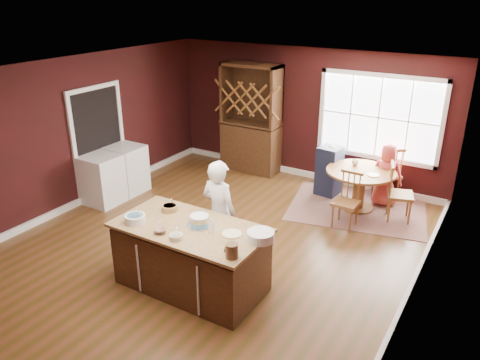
% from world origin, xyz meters
% --- Properties ---
extents(room_shell, '(7.00, 7.00, 7.00)m').
position_xyz_m(room_shell, '(0.00, 0.00, 1.35)').
color(room_shell, brown).
rests_on(room_shell, ground).
extents(window, '(2.36, 0.10, 1.66)m').
position_xyz_m(window, '(1.50, 3.47, 1.50)').
color(window, white).
rests_on(window, room_shell).
extents(doorway, '(0.08, 1.26, 2.13)m').
position_xyz_m(doorway, '(-2.97, 0.60, 1.02)').
color(doorway, white).
rests_on(doorway, room_shell).
extents(kitchen_island, '(2.01, 1.05, 0.92)m').
position_xyz_m(kitchen_island, '(0.39, -1.02, 0.44)').
color(kitchen_island, '#371A11').
rests_on(kitchen_island, ground).
extents(dining_table, '(1.23, 1.23, 0.75)m').
position_xyz_m(dining_table, '(1.54, 2.51, 0.53)').
color(dining_table, brown).
rests_on(dining_table, ground).
extents(baker, '(0.62, 0.44, 1.60)m').
position_xyz_m(baker, '(0.37, -0.31, 0.80)').
color(baker, silver).
rests_on(baker, ground).
extents(layer_cake, '(0.34, 0.34, 0.14)m').
position_xyz_m(layer_cake, '(0.48, -0.93, 0.99)').
color(layer_cake, silver).
rests_on(layer_cake, kitchen_island).
extents(bowl_blue, '(0.27, 0.27, 0.10)m').
position_xyz_m(bowl_blue, '(-0.30, -1.30, 0.97)').
color(bowl_blue, silver).
rests_on(bowl_blue, kitchen_island).
extents(bowl_yellow, '(0.22, 0.22, 0.08)m').
position_xyz_m(bowl_yellow, '(-0.13, -0.80, 0.96)').
color(bowl_yellow, olive).
rests_on(bowl_yellow, kitchen_island).
extents(bowl_pink, '(0.16, 0.16, 0.06)m').
position_xyz_m(bowl_pink, '(0.17, -1.36, 0.95)').
color(bowl_pink, white).
rests_on(bowl_pink, kitchen_island).
extents(bowl_olive, '(0.16, 0.16, 0.06)m').
position_xyz_m(bowl_olive, '(0.44, -1.37, 0.95)').
color(bowl_olive, beige).
rests_on(bowl_olive, kitchen_island).
extents(drinking_glass, '(0.07, 0.07, 0.14)m').
position_xyz_m(drinking_glass, '(0.73, -1.03, 0.99)').
color(drinking_glass, silver).
rests_on(drinking_glass, kitchen_island).
extents(dinner_plate, '(0.25, 0.25, 0.02)m').
position_xyz_m(dinner_plate, '(0.97, -0.92, 0.93)').
color(dinner_plate, beige).
rests_on(dinner_plate, kitchen_island).
extents(white_tub, '(0.34, 0.34, 0.12)m').
position_xyz_m(white_tub, '(1.34, -0.86, 0.98)').
color(white_tub, silver).
rests_on(white_tub, kitchen_island).
extents(stoneware_crock, '(0.15, 0.15, 0.18)m').
position_xyz_m(stoneware_crock, '(1.25, -1.37, 1.01)').
color(stoneware_crock, brown).
rests_on(stoneware_crock, kitchen_island).
extents(toy_figurine, '(0.05, 0.05, 0.08)m').
position_xyz_m(toy_figurine, '(1.12, -1.30, 0.96)').
color(toy_figurine, '#F0A913').
rests_on(toy_figurine, kitchen_island).
extents(rug, '(2.73, 2.31, 0.01)m').
position_xyz_m(rug, '(1.54, 2.51, 0.01)').
color(rug, brown).
rests_on(rug, ground).
extents(chair_east, '(0.53, 0.54, 1.05)m').
position_xyz_m(chair_east, '(2.28, 2.44, 0.52)').
color(chair_east, olive).
rests_on(chair_east, ground).
extents(chair_south, '(0.42, 0.40, 0.97)m').
position_xyz_m(chair_south, '(1.57, 1.71, 0.49)').
color(chair_south, '#9B5F3A').
rests_on(chair_south, ground).
extents(chair_north, '(0.62, 0.62, 1.08)m').
position_xyz_m(chair_north, '(1.83, 3.22, 0.54)').
color(chair_north, brown).
rests_on(chair_north, ground).
extents(seated_woman, '(0.63, 0.46, 1.19)m').
position_xyz_m(seated_woman, '(1.89, 2.93, 0.60)').
color(seated_woman, '#C4423F').
rests_on(seated_woman, ground).
extents(high_chair, '(0.46, 0.46, 1.01)m').
position_xyz_m(high_chair, '(0.82, 2.84, 0.51)').
color(high_chair, black).
rests_on(high_chair, ground).
extents(toddler, '(0.18, 0.14, 0.26)m').
position_xyz_m(toddler, '(0.79, 2.86, 0.81)').
color(toddler, '#8CA5BF').
rests_on(toddler, high_chair).
extents(table_plate, '(0.21, 0.21, 0.02)m').
position_xyz_m(table_plate, '(1.79, 2.39, 0.76)').
color(table_plate, beige).
rests_on(table_plate, dining_table).
extents(table_cup, '(0.15, 0.15, 0.10)m').
position_xyz_m(table_cup, '(1.36, 2.72, 0.80)').
color(table_cup, beige).
rests_on(table_cup, dining_table).
extents(hutch, '(1.27, 0.53, 2.33)m').
position_xyz_m(hutch, '(-1.15, 3.22, 1.17)').
color(hutch, '#362312').
rests_on(hutch, ground).
extents(washer, '(0.64, 0.62, 0.93)m').
position_xyz_m(washer, '(-2.64, 0.28, 0.46)').
color(washer, silver).
rests_on(washer, ground).
extents(dryer, '(0.64, 0.62, 0.93)m').
position_xyz_m(dryer, '(-2.64, 0.92, 0.47)').
color(dryer, silver).
rests_on(dryer, ground).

